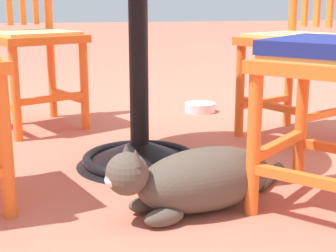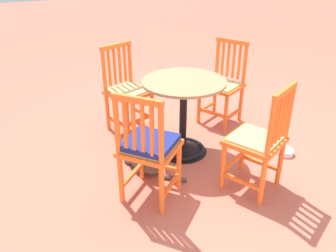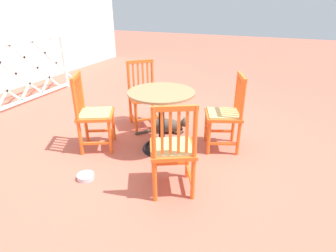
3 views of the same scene
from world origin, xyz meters
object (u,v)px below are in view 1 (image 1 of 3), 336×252
(orange_chair_by_planter, at_px, (302,41))
(cafe_table, at_px, (139,91))
(tabby_cat, at_px, (195,181))
(pet_water_bowl, at_px, (200,107))
(orange_chair_tucked_in, at_px, (30,38))

(orange_chair_by_planter, bearing_deg, cafe_table, -70.09)
(cafe_table, bearing_deg, tabby_cat, 11.59)
(cafe_table, xyz_separation_m, pet_water_bowl, (-0.88, 0.46, -0.26))
(orange_chair_tucked_in, distance_m, pet_water_bowl, 0.99)
(orange_chair_tucked_in, distance_m, tabby_cat, 1.32)
(orange_chair_by_planter, xyz_separation_m, tabby_cat, (0.74, -0.66, -0.34))
(cafe_table, xyz_separation_m, orange_chair_by_planter, (-0.27, 0.76, 0.15))
(tabby_cat, bearing_deg, cafe_table, -168.41)
(orange_chair_tucked_in, bearing_deg, cafe_table, 31.07)
(cafe_table, height_order, pet_water_bowl, cafe_table)
(tabby_cat, bearing_deg, orange_chair_tucked_in, -156.12)
(orange_chair_tucked_in, xyz_separation_m, tabby_cat, (1.17, 0.52, -0.34))
(orange_chair_by_planter, bearing_deg, orange_chair_tucked_in, -109.79)
(pet_water_bowl, bearing_deg, orange_chair_by_planter, 26.34)
(cafe_table, distance_m, tabby_cat, 0.52)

